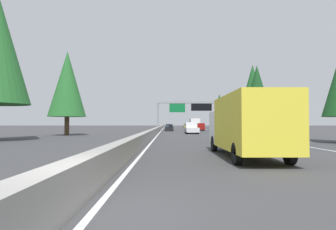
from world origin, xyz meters
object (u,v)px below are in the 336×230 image
object	(u,v)px
pickup_far_left	(191,128)
conifer_right_far	(236,105)
conifer_left_near	(67,84)
sign_gantry_overhead	(189,107)
box_truck_mid_left	(246,124)
minivan_far_right	(199,126)
sedan_distant_b	(169,128)
sedan_mid_center	(186,126)
sedan_near_center	(168,126)
box_truck_far_center	(194,123)
conifer_right_near	(257,92)
conifer_right_distant	(219,107)
bus_distant_a	(247,123)
conifer_right_mid	(253,90)

from	to	relation	value
pickup_far_left	conifer_right_far	size ratio (longest dim) A/B	0.48
conifer_left_near	sign_gantry_overhead	bearing A→B (deg)	-43.85
box_truck_mid_left	minivan_far_right	size ratio (longest dim) A/B	1.70
box_truck_mid_left	sedan_distant_b	size ratio (longest dim) A/B	1.93
sedan_mid_center	conifer_right_far	xyz separation A→B (m)	(-28.72, -13.32, 6.45)
sedan_near_center	box_truck_far_center	world-z (taller)	box_truck_far_center
pickup_far_left	conifer_right_near	xyz separation A→B (m)	(4.13, -12.01, 6.38)
sign_gantry_overhead	sedan_distant_b	size ratio (longest dim) A/B	2.88
sedan_near_center	conifer_right_distant	distance (m)	21.86
minivan_far_right	pickup_far_left	size ratio (longest dim) A/B	0.89
box_truck_mid_left	box_truck_far_center	bearing A→B (deg)	-3.01
bus_distant_a	pickup_far_left	world-z (taller)	bus_distant_a
sign_gantry_overhead	conifer_right_distant	xyz separation A→B (m)	(52.65, -15.46, 2.92)
minivan_far_right	sedan_mid_center	bearing A→B (deg)	-0.15
minivan_far_right	conifer_right_far	xyz separation A→B (m)	(21.50, -13.45, 6.18)
sedan_mid_center	conifer_right_mid	world-z (taller)	conifer_right_mid
box_truck_far_center	pickup_far_left	bearing A→B (deg)	174.03
bus_distant_a	box_truck_far_center	bearing A→B (deg)	-0.21
sign_gantry_overhead	conifer_right_far	world-z (taller)	conifer_right_far
minivan_far_right	conifer_left_near	size ratio (longest dim) A/B	0.43
pickup_far_left	conifer_right_near	size ratio (longest dim) A/B	0.47
box_truck_mid_left	conifer_left_near	world-z (taller)	conifer_left_near
sedan_distant_b	sedan_mid_center	distance (m)	53.77
minivan_far_right	sedan_near_center	bearing A→B (deg)	7.69
box_truck_mid_left	conifer_right_mid	bearing A→B (deg)	-16.49
pickup_far_left	bus_distant_a	bearing A→B (deg)	-171.63
sedan_distant_b	conifer_right_distant	xyz separation A→B (m)	(48.89, -19.50, 7.18)
sedan_near_center	box_truck_far_center	bearing A→B (deg)	-169.45
conifer_right_mid	conifer_right_distant	xyz separation A→B (m)	(46.27, -0.56, -1.22)
bus_distant_a	sedan_mid_center	xyz separation A→B (m)	(90.91, -0.22, -1.03)
sign_gantry_overhead	bus_distant_a	bearing A→B (deg)	-175.38
conifer_right_far	minivan_far_right	bearing A→B (deg)	147.96
box_truck_mid_left	sign_gantry_overhead	bearing A→B (deg)	-0.70
sedan_mid_center	box_truck_far_center	xyz separation A→B (m)	(-36.49, 0.03, 0.93)
sign_gantry_overhead	conifer_left_near	distance (m)	26.61
sign_gantry_overhead	box_truck_mid_left	world-z (taller)	sign_gantry_overhead
conifer_right_mid	conifer_right_distant	size ratio (longest dim) A/B	1.16
sedan_near_center	conifer_right_far	size ratio (longest dim) A/B	0.38
conifer_right_near	conifer_right_mid	distance (m)	14.75
pickup_far_left	conifer_right_distant	bearing A→B (deg)	-13.85
box_truck_far_center	conifer_right_distant	xyz separation A→B (m)	(32.06, -12.53, 6.25)
sedan_mid_center	conifer_right_near	size ratio (longest dim) A/B	0.37
sign_gantry_overhead	pickup_far_left	distance (m)	12.67
sedan_distant_b	sedan_near_center	size ratio (longest dim) A/B	1.00
box_truck_mid_left	pickup_far_left	bearing A→B (deg)	-0.14
conifer_right_near	conifer_right_mid	xyz separation A→B (m)	(14.25, -3.36, 1.79)
box_truck_far_center	conifer_right_near	bearing A→B (deg)	-163.18
box_truck_mid_left	sedan_distant_b	bearing A→B (deg)	4.01
box_truck_mid_left	box_truck_far_center	world-z (taller)	same
box_truck_mid_left	conifer_right_mid	size ratio (longest dim) A/B	0.57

